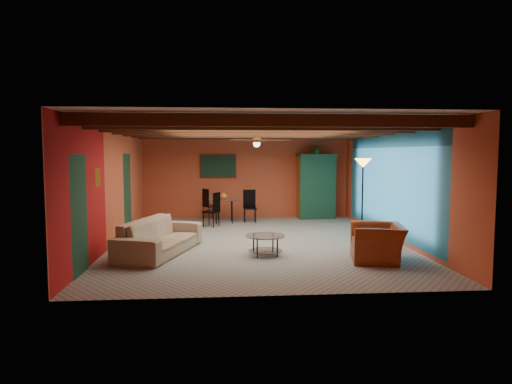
{
  "coord_description": "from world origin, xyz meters",
  "views": [
    {
      "loc": [
        -0.85,
        -10.37,
        2.08
      ],
      "look_at": [
        0.0,
        0.2,
        1.15
      ],
      "focal_mm": 31.7,
      "sensor_mm": 36.0,
      "label": 1
    }
  ],
  "objects": [
    {
      "name": "coffee_table",
      "position": [
        0.06,
        -1.39,
        0.21
      ],
      "size": [
        0.89,
        0.89,
        0.42
      ],
      "primitive_type": null,
      "rotation": [
        0.0,
        0.0,
        0.1
      ],
      "color": "white",
      "rests_on": "ground"
    },
    {
      "name": "armchair",
      "position": [
        2.16,
        -2.04,
        0.35
      ],
      "size": [
        1.15,
        1.26,
        0.7
      ],
      "primitive_type": "imported",
      "rotation": [
        0.0,
        0.0,
        -1.78
      ],
      "color": "maroon",
      "rests_on": "ground"
    },
    {
      "name": "floor_lamp",
      "position": [
        2.55,
        0.13,
        0.98
      ],
      "size": [
        0.5,
        0.5,
        1.95
      ],
      "primitive_type": null,
      "rotation": [
        0.0,
        0.0,
        -0.31
      ],
      "color": "black",
      "rests_on": "ground"
    },
    {
      "name": "potted_plant",
      "position": [
        2.2,
        3.7,
        2.2
      ],
      "size": [
        0.52,
        0.49,
        0.46
      ],
      "primitive_type": "imported",
      "rotation": [
        0.0,
        0.0,
        -0.4
      ],
      "color": "#26661E",
      "rests_on": "armoire"
    },
    {
      "name": "sofa",
      "position": [
        -2.08,
        -1.06,
        0.36
      ],
      "size": [
        1.64,
        2.61,
        0.71
      ],
      "primitive_type": "imported",
      "rotation": [
        0.0,
        0.0,
        1.27
      ],
      "color": "#977C61",
      "rests_on": "ground"
    },
    {
      "name": "room",
      "position": [
        0.0,
        0.11,
        2.36
      ],
      "size": [
        6.52,
        8.01,
        2.71
      ],
      "color": "gray",
      "rests_on": "ground"
    },
    {
      "name": "ceiling_fan",
      "position": [
        0.0,
        0.0,
        2.36
      ],
      "size": [
        1.5,
        1.5,
        0.44
      ],
      "primitive_type": null,
      "color": "#472614",
      "rests_on": "ceiling"
    },
    {
      "name": "armoire",
      "position": [
        2.2,
        3.7,
        0.98
      ],
      "size": [
        1.17,
        0.66,
        1.97
      ],
      "primitive_type": "cube",
      "rotation": [
        0.0,
        0.0,
        0.1
      ],
      "color": "brown",
      "rests_on": "ground"
    },
    {
      "name": "vase",
      "position": [
        -0.73,
        2.94,
        1.08
      ],
      "size": [
        0.25,
        0.25,
        0.21
      ],
      "primitive_type": "imported",
      "rotation": [
        0.0,
        0.0,
        0.28
      ],
      "color": "orange",
      "rests_on": "dining_table"
    },
    {
      "name": "dining_table",
      "position": [
        -0.73,
        2.94,
        0.49
      ],
      "size": [
        1.93,
        1.93,
        0.98
      ],
      "primitive_type": null,
      "rotation": [
        0.0,
        0.0,
        0.02
      ],
      "color": "silver",
      "rests_on": "ground"
    },
    {
      "name": "painting",
      "position": [
        -0.9,
        3.96,
        1.65
      ],
      "size": [
        1.05,
        0.03,
        0.65
      ],
      "primitive_type": "cube",
      "color": "black",
      "rests_on": "wall_back"
    }
  ]
}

